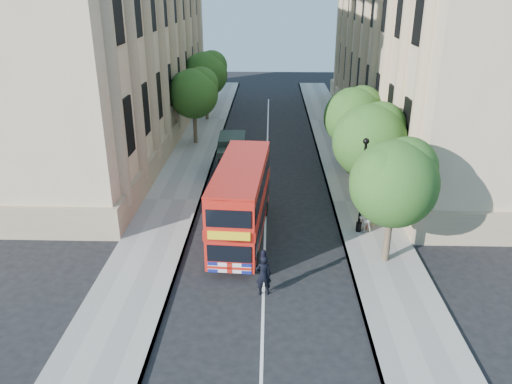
# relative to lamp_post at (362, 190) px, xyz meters

# --- Properties ---
(ground) EXTENTS (120.00, 120.00, 0.00)m
(ground) POSITION_rel_lamp_post_xyz_m (-5.00, -6.00, -2.51)
(ground) COLOR black
(ground) RESTS_ON ground
(pavement_right) EXTENTS (3.50, 80.00, 0.12)m
(pavement_right) POSITION_rel_lamp_post_xyz_m (0.75, 4.00, -2.45)
(pavement_right) COLOR gray
(pavement_right) RESTS_ON ground
(pavement_left) EXTENTS (3.50, 80.00, 0.12)m
(pavement_left) POSITION_rel_lamp_post_xyz_m (-10.75, 4.00, -2.45)
(pavement_left) COLOR gray
(pavement_left) RESTS_ON ground
(building_right) EXTENTS (12.00, 38.00, 18.00)m
(building_right) POSITION_rel_lamp_post_xyz_m (8.80, 18.00, 6.49)
(building_right) COLOR tan
(building_right) RESTS_ON ground
(building_left) EXTENTS (12.00, 38.00, 18.00)m
(building_left) POSITION_rel_lamp_post_xyz_m (-18.80, 18.00, 6.49)
(building_left) COLOR tan
(building_left) RESTS_ON ground
(tree_right_near) EXTENTS (4.00, 4.00, 6.08)m
(tree_right_near) POSITION_rel_lamp_post_xyz_m (0.84, -2.97, 1.74)
(tree_right_near) COLOR #473828
(tree_right_near) RESTS_ON ground
(tree_right_mid) EXTENTS (4.20, 4.20, 6.37)m
(tree_right_mid) POSITION_rel_lamp_post_xyz_m (0.84, 3.03, 1.93)
(tree_right_mid) COLOR #473828
(tree_right_mid) RESTS_ON ground
(tree_right_far) EXTENTS (4.00, 4.00, 6.15)m
(tree_right_far) POSITION_rel_lamp_post_xyz_m (0.84, 9.03, 1.80)
(tree_right_far) COLOR #473828
(tree_right_far) RESTS_ON ground
(tree_left_far) EXTENTS (4.00, 4.00, 6.30)m
(tree_left_far) POSITION_rel_lamp_post_xyz_m (-10.96, 16.03, 1.93)
(tree_left_far) COLOR #473828
(tree_left_far) RESTS_ON ground
(tree_left_back) EXTENTS (4.20, 4.20, 6.65)m
(tree_left_back) POSITION_rel_lamp_post_xyz_m (-10.96, 24.03, 2.20)
(tree_left_back) COLOR #473828
(tree_left_back) RESTS_ON ground
(lamp_post) EXTENTS (0.32, 0.32, 5.16)m
(lamp_post) POSITION_rel_lamp_post_xyz_m (0.00, 0.00, 0.00)
(lamp_post) COLOR black
(lamp_post) RESTS_ON pavement_right
(double_decker_bus) EXTENTS (2.85, 8.66, 3.94)m
(double_decker_bus) POSITION_rel_lamp_post_xyz_m (-6.23, -0.64, -0.33)
(double_decker_bus) COLOR #B1150C
(double_decker_bus) RESTS_ON ground
(box_van) EXTENTS (1.96, 4.53, 2.56)m
(box_van) POSITION_rel_lamp_post_xyz_m (-7.42, 9.06, -1.26)
(box_van) COLOR black
(box_van) RESTS_ON ground
(police_constable) EXTENTS (0.75, 0.56, 1.87)m
(police_constable) POSITION_rel_lamp_post_xyz_m (-5.00, -5.86, -1.57)
(police_constable) COLOR black
(police_constable) RESTS_ON ground
(woman_pedestrian) EXTENTS (0.84, 0.71, 1.53)m
(woman_pedestrian) POSITION_rel_lamp_post_xyz_m (0.32, -0.00, -1.62)
(woman_pedestrian) COLOR silver
(woman_pedestrian) RESTS_ON pavement_right
(child_a) EXTENTS (0.66, 0.51, 1.04)m
(child_a) POSITION_rel_lamp_post_xyz_m (0.40, 0.20, -1.87)
(child_a) COLOR orange
(child_a) RESTS_ON pavement_right
(child_b) EXTENTS (0.62, 0.37, 0.94)m
(child_b) POSITION_rel_lamp_post_xyz_m (0.86, 0.74, -1.92)
(child_b) COLOR #F6C254
(child_b) RESTS_ON pavement_right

